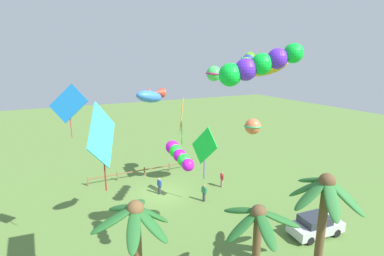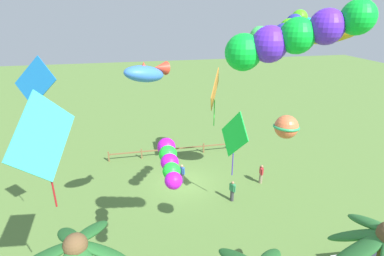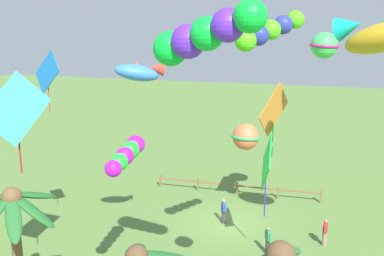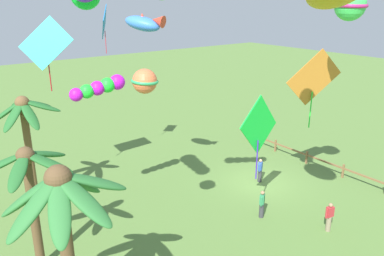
# 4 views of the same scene
# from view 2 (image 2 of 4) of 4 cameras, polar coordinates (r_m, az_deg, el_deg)

# --- Properties ---
(ground_plane) EXTENTS (120.00, 120.00, 0.00)m
(ground_plane) POSITION_cam_2_polar(r_m,az_deg,el_deg) (24.20, -1.53, -10.39)
(ground_plane) COLOR #567A38
(rail_fence) EXTENTS (11.86, 0.12, 0.95)m
(rail_fence) POSITION_cam_2_polar(r_m,az_deg,el_deg) (28.20, -3.60, -4.11)
(rail_fence) COLOR brown
(rail_fence) RESTS_ON ground
(spectator_0) EXTENTS (0.39, 0.48, 1.59)m
(spectator_0) POSITION_cam_2_polar(r_m,az_deg,el_deg) (21.98, 7.66, -11.75)
(spectator_0) COLOR #38383D
(spectator_0) RESTS_ON ground
(spectator_1) EXTENTS (0.29, 0.54, 1.59)m
(spectator_1) POSITION_cam_2_polar(r_m,az_deg,el_deg) (24.40, 13.00, -8.49)
(spectator_1) COLOR gray
(spectator_1) RESTS_ON ground
(spectator_2) EXTENTS (0.39, 0.49, 1.59)m
(spectator_2) POSITION_cam_2_polar(r_m,az_deg,el_deg) (23.85, -1.90, -8.63)
(spectator_2) COLOR #38383D
(spectator_2) RESTS_ON ground
(kite_tube_0) EXTENTS (2.45, 2.18, 1.50)m
(kite_tube_0) POSITION_cam_2_polar(r_m,az_deg,el_deg) (13.78, 17.69, 17.46)
(kite_tube_0) COLOR #4EDF19
(kite_tube_1) EXTENTS (3.98, 2.45, 2.18)m
(kite_tube_1) POSITION_cam_2_polar(r_m,az_deg,el_deg) (10.04, 18.10, 15.93)
(kite_tube_1) COLOR #0DC932
(kite_ball_2) EXTENTS (1.52, 1.52, 0.98)m
(kite_ball_2) POSITION_cam_2_polar(r_m,az_deg,el_deg) (12.89, 17.49, 0.20)
(kite_ball_2) COLOR #ED6E41
(kite_diamond_3) EXTENTS (1.44, 2.98, 4.55)m
(kite_diamond_3) POSITION_cam_2_polar(r_m,az_deg,el_deg) (22.78, 4.36, 7.15)
(kite_diamond_3) COLOR orange
(kite_diamond_4) EXTENTS (1.62, 2.56, 4.11)m
(kite_diamond_4) POSITION_cam_2_polar(r_m,az_deg,el_deg) (10.67, -26.44, -1.78)
(kite_diamond_4) COLOR #3CD3CE
(kite_diamond_5) EXTENTS (0.67, 3.28, 4.63)m
(kite_diamond_5) POSITION_cam_2_polar(r_m,az_deg,el_deg) (19.51, 8.01, -1.46)
(kite_diamond_5) COLOR #16F143
(kite_fish_6) EXTENTS (2.46, 1.95, 1.10)m
(kite_fish_6) POSITION_cam_2_polar(r_m,az_deg,el_deg) (13.93, -8.61, 10.35)
(kite_fish_6) COLOR #3A7AE9
(kite_tube_7) EXTENTS (0.79, 2.91, 1.07)m
(kite_tube_7) POSITION_cam_2_polar(r_m,az_deg,el_deg) (12.12, -4.35, -6.13)
(kite_tube_7) COLOR #D116E3
(kite_fish_8) EXTENTS (4.14, 3.05, 2.13)m
(kite_fish_8) POSITION_cam_2_polar(r_m,az_deg,el_deg) (18.70, 24.93, 16.73)
(kite_fish_8) COLOR gold
(kite_ball_9) EXTENTS (1.96, 1.95, 1.39)m
(kite_ball_9) POSITION_cam_2_polar(r_m,az_deg,el_deg) (21.60, 12.76, 16.56)
(kite_ball_9) COLOR #3FD559
(kite_diamond_10) EXTENTS (1.94, 1.04, 3.01)m
(kite_diamond_10) POSITION_cam_2_polar(r_m,az_deg,el_deg) (14.38, -27.61, 7.67)
(kite_diamond_10) COLOR blue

